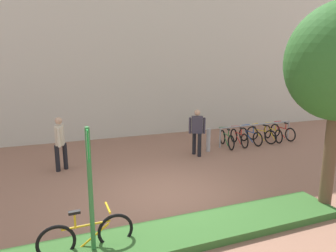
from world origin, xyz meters
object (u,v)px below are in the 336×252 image
Objects in this scene: bollard_steel at (208,140)px; person_shirt_white at (60,140)px; person_suited_dark at (197,129)px; bike_at_sign at (87,236)px; parking_sign_post at (90,175)px; bike_rack_cluster at (256,135)px.

bollard_steel is 0.52× the size of person_shirt_white.
person_shirt_white is (-5.37, -0.19, 0.53)m from bollard_steel.
person_suited_dark reaches higher than bollard_steel.
person_shirt_white reaches higher than bollard_steel.
person_shirt_white is (-0.31, 4.67, 0.63)m from bike_at_sign.
parking_sign_post is 1.36× the size of person_suited_dark.
bike_rack_cluster is (7.60, 5.26, -0.00)m from bike_at_sign.
person_shirt_white reaches higher than bike_at_sign.
person_suited_dark is 4.72m from person_shirt_white.
person_suited_dark is (-0.64, -0.30, 0.53)m from bollard_steel.
person_suited_dark reaches higher than bike_at_sign.
person_suited_dark and person_shirt_white have the same top height.
person_suited_dark is (-3.19, -0.70, 0.64)m from bike_rack_cluster.
bollard_steel is 0.89m from person_suited_dark.
person_shirt_white is (-0.40, 4.81, -0.55)m from parking_sign_post.
bike_at_sign is 9.25m from bike_rack_cluster.
bollard_steel is at bearing 45.20° from parking_sign_post.
bike_rack_cluster is at bearing 4.28° from person_shirt_white.
person_shirt_white is (-4.72, 0.11, 0.00)m from person_suited_dark.
bike_rack_cluster is 3.33m from person_suited_dark.
bike_at_sign is 0.45× the size of bike_rack_cluster.
bike_at_sign reaches higher than bike_rack_cluster.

